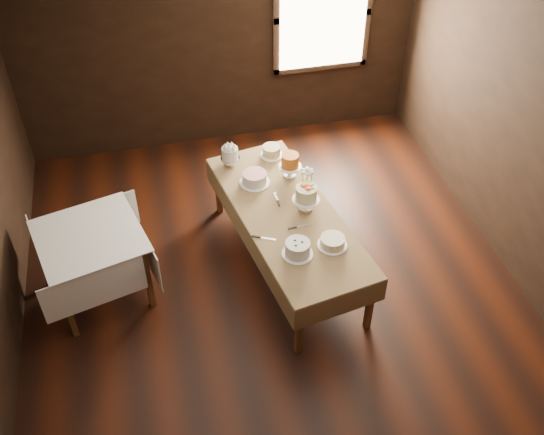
# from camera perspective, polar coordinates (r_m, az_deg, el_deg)

# --- Properties ---
(floor) EXTENTS (5.00, 6.00, 0.01)m
(floor) POSITION_cam_1_polar(r_m,az_deg,el_deg) (6.40, 0.42, -7.52)
(floor) COLOR black
(floor) RESTS_ON ground
(ceiling) EXTENTS (5.00, 6.00, 0.01)m
(ceiling) POSITION_cam_1_polar(r_m,az_deg,el_deg) (4.64, 0.60, 15.58)
(ceiling) COLOR beige
(ceiling) RESTS_ON wall_back
(wall_back) EXTENTS (5.00, 0.02, 2.80)m
(wall_back) POSITION_cam_1_polar(r_m,az_deg,el_deg) (7.90, -4.90, 15.82)
(wall_back) COLOR black
(wall_back) RESTS_ON ground
(wall_right) EXTENTS (0.02, 6.00, 2.80)m
(wall_right) POSITION_cam_1_polar(r_m,az_deg,el_deg) (6.37, 23.00, 5.34)
(wall_right) COLOR black
(wall_right) RESTS_ON ground
(window) EXTENTS (1.10, 0.05, 1.30)m
(window) POSITION_cam_1_polar(r_m,az_deg,el_deg) (8.04, 4.71, 17.87)
(window) COLOR #FFEABF
(window) RESTS_ON wall_back
(display_table) EXTENTS (1.31, 2.47, 0.73)m
(display_table) POSITION_cam_1_polar(r_m,az_deg,el_deg) (6.28, 1.41, 0.09)
(display_table) COLOR #4C2F19
(display_table) RESTS_ON ground
(side_table) EXTENTS (1.17, 1.17, 0.82)m
(side_table) POSITION_cam_1_polar(r_m,az_deg,el_deg) (6.18, -16.28, -2.25)
(side_table) COLOR #4C2F19
(side_table) RESTS_ON ground
(cake_meringue) EXTENTS (0.21, 0.21, 0.23)m
(cake_meringue) POSITION_cam_1_polar(r_m,az_deg,el_deg) (6.81, -3.86, 5.56)
(cake_meringue) COLOR silver
(cake_meringue) RESTS_ON display_table
(cake_speckled) EXTENTS (0.25, 0.25, 0.12)m
(cake_speckled) POSITION_cam_1_polar(r_m,az_deg,el_deg) (6.96, -0.05, 6.09)
(cake_speckled) COLOR white
(cake_speckled) RESTS_ON display_table
(cake_lattice) EXTENTS (0.36, 0.36, 0.12)m
(cake_lattice) POSITION_cam_1_polar(r_m,az_deg,el_deg) (6.57, -1.62, 3.57)
(cake_lattice) COLOR white
(cake_lattice) RESTS_ON display_table
(cake_caramel) EXTENTS (0.25, 0.25, 0.28)m
(cake_caramel) POSITION_cam_1_polar(r_m,az_deg,el_deg) (6.63, 1.66, 4.70)
(cake_caramel) COLOR white
(cake_caramel) RESTS_ON display_table
(cake_flowers) EXTENTS (0.28, 0.28, 0.28)m
(cake_flowers) POSITION_cam_1_polar(r_m,az_deg,el_deg) (6.22, 3.13, 1.70)
(cake_flowers) COLOR white
(cake_flowers) RESTS_ON display_table
(cake_swirl) EXTENTS (0.32, 0.32, 0.15)m
(cake_swirl) POSITION_cam_1_polar(r_m,az_deg,el_deg) (5.77, 2.36, -2.90)
(cake_swirl) COLOR white
(cake_swirl) RESTS_ON display_table
(cake_cream) EXTENTS (0.33, 0.33, 0.10)m
(cake_cream) POSITION_cam_1_polar(r_m,az_deg,el_deg) (5.89, 5.56, -2.25)
(cake_cream) COLOR white
(cake_cream) RESTS_ON display_table
(cake_server_a) EXTENTS (0.24, 0.03, 0.01)m
(cake_server_a) POSITION_cam_1_polar(r_m,az_deg,el_deg) (6.10, 2.96, -0.77)
(cake_server_a) COLOR silver
(cake_server_a) RESTS_ON display_table
(cake_server_c) EXTENTS (0.03, 0.24, 0.01)m
(cake_server_c) POSITION_cam_1_polar(r_m,az_deg,el_deg) (6.43, 0.36, 1.96)
(cake_server_c) COLOR silver
(cake_server_c) RESTS_ON display_table
(cake_server_d) EXTENTS (0.08, 0.24, 0.01)m
(cake_server_d) POSITION_cam_1_polar(r_m,az_deg,el_deg) (6.54, 2.60, 2.74)
(cake_server_d) COLOR silver
(cake_server_d) RESTS_ON display_table
(cake_server_e) EXTENTS (0.23, 0.13, 0.01)m
(cake_server_e) POSITION_cam_1_polar(r_m,az_deg,el_deg) (5.96, -0.33, -1.94)
(cake_server_e) COLOR silver
(cake_server_e) RESTS_ON display_table
(flower_vase) EXTENTS (0.16, 0.16, 0.12)m
(flower_vase) POSITION_cam_1_polar(r_m,az_deg,el_deg) (6.42, 3.18, 2.51)
(flower_vase) COLOR #2D2823
(flower_vase) RESTS_ON display_table
(flower_bouquet) EXTENTS (0.14, 0.14, 0.20)m
(flower_bouquet) POSITION_cam_1_polar(r_m,az_deg,el_deg) (6.31, 3.24, 3.78)
(flower_bouquet) COLOR white
(flower_bouquet) RESTS_ON flower_vase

